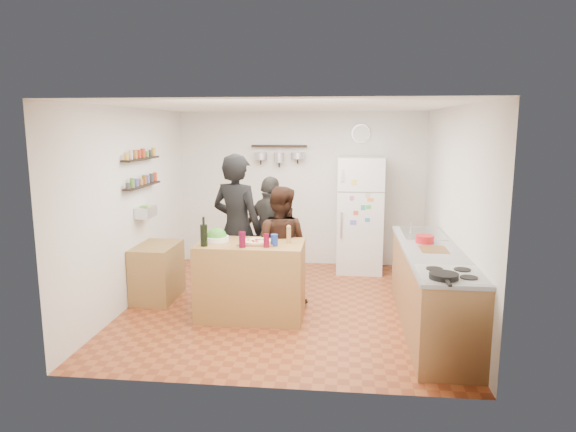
# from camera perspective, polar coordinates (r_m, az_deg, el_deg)

# --- Properties ---
(room_shell) EXTENTS (4.20, 4.20, 4.20)m
(room_shell) POSITION_cam_1_polar(r_m,az_deg,el_deg) (6.74, 0.27, 1.26)
(room_shell) COLOR brown
(room_shell) RESTS_ON ground
(prep_island) EXTENTS (1.25, 0.72, 0.91)m
(prep_island) POSITION_cam_1_polar(r_m,az_deg,el_deg) (6.20, -4.14, -7.09)
(prep_island) COLOR olive
(prep_island) RESTS_ON floor
(pizza_board) EXTENTS (0.42, 0.34, 0.02)m
(pizza_board) POSITION_cam_1_polar(r_m,az_deg,el_deg) (6.04, -3.48, -2.96)
(pizza_board) COLOR brown
(pizza_board) RESTS_ON prep_island
(pizza) EXTENTS (0.34, 0.34, 0.02)m
(pizza) POSITION_cam_1_polar(r_m,az_deg,el_deg) (6.04, -3.48, -2.79)
(pizza) COLOR #D4B78C
(pizza) RESTS_ON pizza_board
(salad_bowl) EXTENTS (0.29, 0.29, 0.06)m
(salad_bowl) POSITION_cam_1_polar(r_m,az_deg,el_deg) (6.21, -7.93, -2.51)
(salad_bowl) COLOR white
(salad_bowl) RESTS_ON prep_island
(wine_bottle) EXTENTS (0.08, 0.08, 0.25)m
(wine_bottle) POSITION_cam_1_polar(r_m,az_deg,el_deg) (5.95, -9.33, -2.14)
(wine_bottle) COLOR black
(wine_bottle) RESTS_ON prep_island
(wine_glass_near) EXTENTS (0.08, 0.08, 0.18)m
(wine_glass_near) POSITION_cam_1_polar(r_m,az_deg,el_deg) (5.84, -5.11, -2.62)
(wine_glass_near) COLOR #540720
(wine_glass_near) RESTS_ON prep_island
(wine_glass_far) EXTENTS (0.07, 0.07, 0.16)m
(wine_glass_far) POSITION_cam_1_polar(r_m,az_deg,el_deg) (5.83, -2.42, -2.73)
(wine_glass_far) COLOR maroon
(wine_glass_far) RESTS_ON prep_island
(pepper_mill) EXTENTS (0.05, 0.05, 0.17)m
(pepper_mill) POSITION_cam_1_polar(r_m,az_deg,el_deg) (6.04, 0.09, -2.22)
(pepper_mill) COLOR #A57B45
(pepper_mill) RESTS_ON prep_island
(salt_canister) EXTENTS (0.08, 0.08, 0.14)m
(salt_canister) POSITION_cam_1_polar(r_m,az_deg,el_deg) (5.90, -1.54, -2.69)
(salt_canister) COLOR navy
(salt_canister) RESTS_ON prep_island
(person_left) EXTENTS (0.82, 0.69, 1.93)m
(person_left) POSITION_cam_1_polar(r_m,az_deg,el_deg) (6.65, -5.68, -1.39)
(person_left) COLOR black
(person_left) RESTS_ON floor
(person_center) EXTENTS (0.83, 0.70, 1.53)m
(person_center) POSITION_cam_1_polar(r_m,az_deg,el_deg) (6.53, -0.93, -3.35)
(person_center) COLOR black
(person_center) RESTS_ON floor
(person_back) EXTENTS (1.00, 0.81, 1.59)m
(person_back) POSITION_cam_1_polar(r_m,az_deg,el_deg) (7.13, -1.93, -1.96)
(person_back) COLOR #2A2825
(person_back) RESTS_ON floor
(counter_run) EXTENTS (0.63, 2.63, 0.90)m
(counter_run) POSITION_cam_1_polar(r_m,az_deg,el_deg) (6.05, 15.67, -7.91)
(counter_run) COLOR #9E7042
(counter_run) RESTS_ON floor
(stove_top) EXTENTS (0.60, 0.62, 0.02)m
(stove_top) POSITION_cam_1_polar(r_m,az_deg,el_deg) (5.03, 17.66, -6.22)
(stove_top) COLOR white
(stove_top) RESTS_ON counter_run
(skillet) EXTENTS (0.26, 0.26, 0.05)m
(skillet) POSITION_cam_1_polar(r_m,az_deg,el_deg) (4.83, 16.92, -6.40)
(skillet) COLOR black
(skillet) RESTS_ON stove_top
(sink) EXTENTS (0.50, 0.80, 0.03)m
(sink) POSITION_cam_1_polar(r_m,az_deg,el_deg) (6.75, 14.70, -1.94)
(sink) COLOR silver
(sink) RESTS_ON counter_run
(cutting_board) EXTENTS (0.30, 0.40, 0.02)m
(cutting_board) POSITION_cam_1_polar(r_m,az_deg,el_deg) (5.93, 15.88, -3.68)
(cutting_board) COLOR olive
(cutting_board) RESTS_ON counter_run
(red_bowl) EXTENTS (0.21, 0.21, 0.09)m
(red_bowl) POSITION_cam_1_polar(r_m,az_deg,el_deg) (6.22, 14.97, -2.50)
(red_bowl) COLOR red
(red_bowl) RESTS_ON counter_run
(fridge) EXTENTS (0.70, 0.68, 1.80)m
(fridge) POSITION_cam_1_polar(r_m,az_deg,el_deg) (8.11, 7.96, 0.15)
(fridge) COLOR white
(fridge) RESTS_ON floor
(wall_clock) EXTENTS (0.30, 0.03, 0.30)m
(wall_clock) POSITION_cam_1_polar(r_m,az_deg,el_deg) (8.32, 8.11, 9.05)
(wall_clock) COLOR silver
(wall_clock) RESTS_ON back_wall
(spice_shelf_lower) EXTENTS (0.12, 1.00, 0.02)m
(spice_shelf_lower) POSITION_cam_1_polar(r_m,az_deg,el_deg) (6.99, -15.87, 3.27)
(spice_shelf_lower) COLOR black
(spice_shelf_lower) RESTS_ON left_wall
(spice_shelf_upper) EXTENTS (0.12, 1.00, 0.02)m
(spice_shelf_upper) POSITION_cam_1_polar(r_m,az_deg,el_deg) (6.96, -16.00, 6.13)
(spice_shelf_upper) COLOR black
(spice_shelf_upper) RESTS_ON left_wall
(produce_basket) EXTENTS (0.18, 0.35, 0.14)m
(produce_basket) POSITION_cam_1_polar(r_m,az_deg,el_deg) (7.03, -15.50, 0.43)
(produce_basket) COLOR silver
(produce_basket) RESTS_ON left_wall
(side_table) EXTENTS (0.50, 0.80, 0.73)m
(side_table) POSITION_cam_1_polar(r_m,az_deg,el_deg) (7.04, -14.30, -6.04)
(side_table) COLOR olive
(side_table) RESTS_ON floor
(pot_rack) EXTENTS (0.90, 0.04, 0.04)m
(pot_rack) POSITION_cam_1_polar(r_m,az_deg,el_deg) (8.31, -0.99, 7.77)
(pot_rack) COLOR black
(pot_rack) RESTS_ON back_wall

